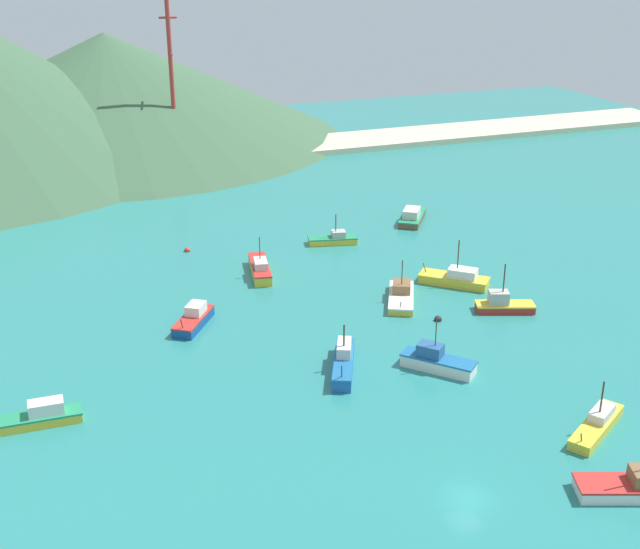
{
  "coord_description": "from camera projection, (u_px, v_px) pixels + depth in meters",
  "views": [
    {
      "loc": [
        -31.73,
        -48.63,
        42.78
      ],
      "look_at": [
        3.81,
        43.42,
        2.89
      ],
      "focal_mm": 46.96,
      "sensor_mm": 36.0,
      "label": 1
    }
  ],
  "objects": [
    {
      "name": "fishing_boat_4",
      "position": [
        401.0,
        295.0,
        105.67
      ],
      "size": [
        6.96,
        9.65,
        5.38
      ],
      "color": "gold",
      "rests_on": "ground"
    },
    {
      "name": "hill_central",
      "position": [
        108.0,
        86.0,
        187.31
      ],
      "size": [
        104.21,
        104.21,
        23.46
      ],
      "color": "#3D6042",
      "rests_on": "ground"
    },
    {
      "name": "fishing_boat_9",
      "position": [
        456.0,
        278.0,
        110.45
      ],
      "size": [
        8.7,
        8.47,
        6.29
      ],
      "color": "gold",
      "rests_on": "ground"
    },
    {
      "name": "fishing_boat_5",
      "position": [
        333.0,
        239.0,
        125.47
      ],
      "size": [
        7.67,
        4.02,
        4.6
      ],
      "color": "gold",
      "rests_on": "ground"
    },
    {
      "name": "ground",
      "position": [
        331.0,
        346.0,
        94.73
      ],
      "size": [
        260.0,
        280.0,
        0.5
      ],
      "color": "teal"
    },
    {
      "name": "beach_strip",
      "position": [
        170.0,
        158.0,
        171.79
      ],
      "size": [
        247.0,
        15.18,
        1.2
      ],
      "primitive_type": "cube",
      "color": "beige",
      "rests_on": "ground"
    },
    {
      "name": "fishing_boat_1",
      "position": [
        39.0,
        416.0,
        78.79
      ],
      "size": [
        8.57,
        2.65,
        2.33
      ],
      "color": "gold",
      "rests_on": "ground"
    },
    {
      "name": "fishing_boat_7",
      "position": [
        194.0,
        319.0,
        98.88
      ],
      "size": [
        6.42,
        7.67,
        2.52
      ],
      "color": "#14478C",
      "rests_on": "ground"
    },
    {
      "name": "radio_tower",
      "position": [
        171.0,
        74.0,
        165.6
      ],
      "size": [
        3.46,
        2.76,
        34.55
      ],
      "color": "#B7332D",
      "rests_on": "ground"
    },
    {
      "name": "fishing_boat_13",
      "position": [
        597.0,
        424.0,
        77.74
      ],
      "size": [
        8.9,
        6.63,
        5.13
      ],
      "color": "gold",
      "rests_on": "ground"
    },
    {
      "name": "fishing_boat_2",
      "position": [
        503.0,
        304.0,
        102.64
      ],
      "size": [
        7.57,
        4.87,
        6.23
      ],
      "color": "red",
      "rests_on": "ground"
    },
    {
      "name": "fishing_boat_8",
      "position": [
        437.0,
        361.0,
        88.74
      ],
      "size": [
        7.06,
        7.64,
        6.0
      ],
      "color": "silver",
      "rests_on": "ground"
    },
    {
      "name": "buoy_0",
      "position": [
        438.0,
        319.0,
        100.37
      ],
      "size": [
        0.93,
        0.93,
        0.93
      ],
      "color": "#232328",
      "rests_on": "ground"
    },
    {
      "name": "buoy_1",
      "position": [
        187.0,
        250.0,
        122.52
      ],
      "size": [
        0.9,
        0.9,
        0.9
      ],
      "color": "red",
      "rests_on": "ground"
    },
    {
      "name": "fishing_boat_10",
      "position": [
        344.0,
        361.0,
        88.68
      ],
      "size": [
        5.94,
        9.66,
        5.14
      ],
      "color": "#1E5BA8",
      "rests_on": "ground"
    },
    {
      "name": "fishing_boat_3",
      "position": [
        260.0,
        268.0,
        113.76
      ],
      "size": [
        4.2,
        9.9,
        5.58
      ],
      "color": "gold",
      "rests_on": "ground"
    },
    {
      "name": "fishing_boat_6",
      "position": [
        634.0,
        486.0,
        68.82
      ],
      "size": [
        9.62,
        6.11,
        6.53
      ],
      "color": "silver",
      "rests_on": "ground"
    },
    {
      "name": "fishing_boat_11",
      "position": [
        412.0,
        216.0,
        135.16
      ],
      "size": [
        8.11,
        9.47,
        2.38
      ],
      "color": "brown",
      "rests_on": "ground"
    }
  ]
}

